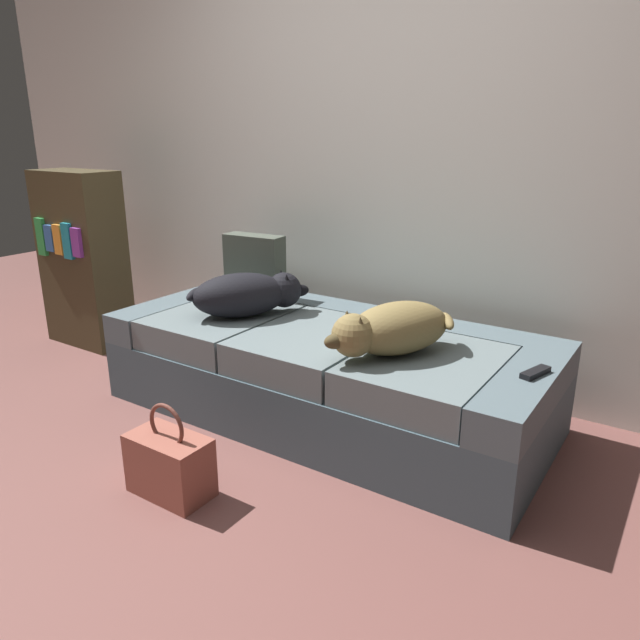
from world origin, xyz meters
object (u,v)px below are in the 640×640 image
(dog_tan, at_px, (391,329))
(tv_remote, at_px, (535,372))
(bookshelf, at_px, (83,259))
(couch, at_px, (326,371))
(handbag, at_px, (170,464))
(dog_dark, at_px, (248,294))
(throw_pillow, at_px, (255,265))

(dog_tan, relative_size, tv_remote, 4.01)
(tv_remote, relative_size, bookshelf, 0.14)
(couch, xyz_separation_m, handbag, (-0.12, -0.90, -0.10))
(dog_dark, height_order, bookshelf, bookshelf)
(couch, xyz_separation_m, throw_pillow, (-0.64, 0.26, 0.39))
(couch, distance_m, bookshelf, 1.88)
(dog_dark, relative_size, bookshelf, 0.53)
(dog_tan, height_order, handbag, dog_tan)
(bookshelf, bearing_deg, dog_dark, -2.91)
(couch, bearing_deg, tv_remote, -2.10)
(throw_pillow, height_order, bookshelf, bookshelf)
(dog_dark, relative_size, tv_remote, 3.86)
(dog_tan, xyz_separation_m, handbag, (-0.53, -0.76, -0.43))
(dog_dark, distance_m, handbag, 1.00)
(throw_pillow, xyz_separation_m, bookshelf, (-1.21, -0.24, -0.07))
(dog_tan, height_order, throw_pillow, throw_pillow)
(dog_tan, distance_m, handbag, 1.02)
(tv_remote, bearing_deg, dog_dark, -162.46)
(throw_pillow, height_order, handbag, throw_pillow)
(dog_dark, bearing_deg, handbag, -70.01)
(bookshelf, bearing_deg, throw_pillow, 11.30)
(dog_dark, bearing_deg, tv_remote, 0.75)
(throw_pillow, xyz_separation_m, handbag, (0.52, -1.16, -0.49))
(couch, height_order, tv_remote, tv_remote)
(dog_dark, height_order, throw_pillow, throw_pillow)
(throw_pillow, bearing_deg, dog_tan, -20.71)
(throw_pillow, distance_m, bookshelf, 1.24)
(tv_remote, relative_size, throw_pillow, 0.44)
(throw_pillow, bearing_deg, couch, -21.94)
(couch, distance_m, tv_remote, 1.01)
(couch, distance_m, throw_pillow, 0.80)
(couch, xyz_separation_m, bookshelf, (-1.85, 0.02, 0.33))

